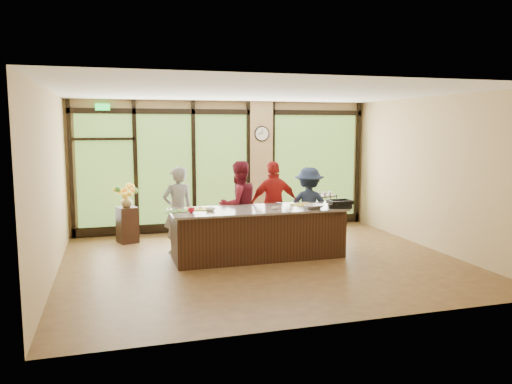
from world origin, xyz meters
TOP-DOWN VIEW (x-y plane):
  - floor at (0.00, 0.00)m, footprint 7.00×7.00m
  - ceiling at (0.00, 0.00)m, footprint 7.00×7.00m
  - back_wall at (0.00, 3.00)m, footprint 7.00×0.00m
  - left_wall at (-3.50, 0.00)m, footprint 0.00×6.00m
  - right_wall at (3.50, 0.00)m, footprint 0.00×6.00m
  - window_wall at (0.16, 2.95)m, footprint 6.90×0.12m
  - island_base at (0.00, 0.30)m, footprint 3.10×1.00m
  - countertop at (0.00, 0.30)m, footprint 3.20×1.10m
  - wall_clock at (0.85, 2.87)m, footprint 0.36×0.04m
  - cook_left at (-1.37, 1.08)m, footprint 0.70×0.56m
  - cook_midleft at (-0.17, 1.08)m, footprint 1.01×0.88m
  - cook_midright at (0.54, 1.00)m, footprint 1.03×0.45m
  - cook_right at (1.29, 0.99)m, footprint 1.18×0.95m
  - roasting_pan at (1.48, -0.03)m, footprint 0.50×0.44m
  - mixing_bowl at (0.96, -0.03)m, footprint 0.41×0.41m
  - cutting_board_left at (-1.50, 0.39)m, footprint 0.42×0.32m
  - cutting_board_center at (-1.08, 0.53)m, footprint 0.53×0.46m
  - cutting_board_right at (0.96, 0.50)m, footprint 0.48×0.42m
  - prep_bowl_near at (-0.89, 0.30)m, footprint 0.21×0.21m
  - prep_bowl_mid at (0.27, 0.15)m, footprint 0.14×0.14m
  - prep_bowl_far at (0.54, 0.68)m, footprint 0.14×0.14m
  - red_ramekin at (-1.26, 0.16)m, footprint 0.15×0.15m
  - flower_stand at (-2.29, 2.23)m, footprint 0.48×0.48m
  - flower_vase at (-2.29, 2.23)m, footprint 0.31×0.31m
  - bar_cart at (2.17, 2.34)m, footprint 0.74×0.58m

SIDE VIEW (x-z plane):
  - floor at x=0.00m, z-range 0.00..0.00m
  - flower_stand at x=-2.29m, z-range 0.00..0.75m
  - island_base at x=0.00m, z-range 0.00..0.88m
  - bar_cart at x=2.17m, z-range 0.09..0.98m
  - cook_right at x=1.29m, z-range 0.00..1.59m
  - cook_left at x=-1.37m, z-range 0.00..1.67m
  - cook_midright at x=0.54m, z-range 0.00..1.74m
  - cook_midleft at x=-0.17m, z-range 0.00..1.75m
  - flower_vase at x=-2.29m, z-range 0.75..1.01m
  - countertop at x=0.00m, z-range 0.88..0.92m
  - cutting_board_left at x=-1.50m, z-range 0.92..0.93m
  - cutting_board_right at x=0.96m, z-range 0.92..0.93m
  - cutting_board_center at x=-1.08m, z-range 0.92..0.93m
  - prep_bowl_far at x=0.54m, z-range 0.92..0.95m
  - prep_bowl_mid at x=0.27m, z-range 0.92..0.96m
  - prep_bowl_near at x=-0.89m, z-range 0.92..0.97m
  - roasting_pan at x=1.48m, z-range 0.92..0.99m
  - mixing_bowl at x=0.96m, z-range 0.92..1.00m
  - red_ramekin at x=-1.26m, z-range 0.92..1.01m
  - window_wall at x=0.16m, z-range -0.11..2.89m
  - back_wall at x=0.00m, z-range -2.00..5.00m
  - left_wall at x=-3.50m, z-range -1.50..4.50m
  - right_wall at x=3.50m, z-range -1.50..4.50m
  - wall_clock at x=0.85m, z-range 2.07..2.43m
  - ceiling at x=0.00m, z-range 3.00..3.00m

